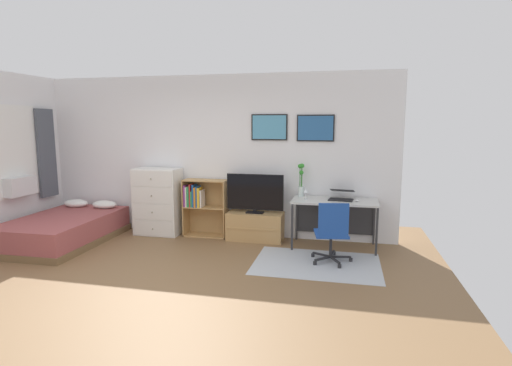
{
  "coord_description": "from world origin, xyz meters",
  "views": [
    {
      "loc": [
        2.2,
        -4.01,
        1.88
      ],
      "look_at": [
        0.96,
        1.5,
        1.05
      ],
      "focal_mm": 27.91,
      "sensor_mm": 36.0,
      "label": 1
    }
  ],
  "objects_px": {
    "bamboo_vase": "(301,179)",
    "bookshelf": "(201,203)",
    "dresser": "(158,202)",
    "television": "(255,194)",
    "desk": "(335,207)",
    "computer_mouse": "(357,201)",
    "laptop": "(342,195)",
    "bed": "(64,229)",
    "wine_glass": "(306,191)",
    "tv_stand": "(255,226)",
    "office_chair": "(332,231)"
  },
  "relations": [
    {
      "from": "bamboo_vase",
      "to": "bookshelf",
      "type": "bearing_deg",
      "value": -178.51
    },
    {
      "from": "dresser",
      "to": "television",
      "type": "xyz_separation_m",
      "value": [
        1.71,
        -0.01,
        0.21
      ]
    },
    {
      "from": "dresser",
      "to": "desk",
      "type": "height_order",
      "value": "dresser"
    },
    {
      "from": "computer_mouse",
      "to": "desk",
      "type": "bearing_deg",
      "value": 159.46
    },
    {
      "from": "desk",
      "to": "bamboo_vase",
      "type": "relative_size",
      "value": 2.42
    },
    {
      "from": "laptop",
      "to": "bed",
      "type": "bearing_deg",
      "value": -162.64
    },
    {
      "from": "wine_glass",
      "to": "laptop",
      "type": "bearing_deg",
      "value": 13.42
    },
    {
      "from": "tv_stand",
      "to": "desk",
      "type": "xyz_separation_m",
      "value": [
        1.27,
        -0.03,
        0.38
      ]
    },
    {
      "from": "bookshelf",
      "to": "bamboo_vase",
      "type": "bearing_deg",
      "value": 1.49
    },
    {
      "from": "computer_mouse",
      "to": "laptop",
      "type": "bearing_deg",
      "value": 149.22
    },
    {
      "from": "television",
      "to": "laptop",
      "type": "height_order",
      "value": "television"
    },
    {
      "from": "bookshelf",
      "to": "computer_mouse",
      "type": "relative_size",
      "value": 9.28
    },
    {
      "from": "television",
      "to": "computer_mouse",
      "type": "bearing_deg",
      "value": -4.79
    },
    {
      "from": "dresser",
      "to": "bookshelf",
      "type": "bearing_deg",
      "value": 5.11
    },
    {
      "from": "tv_stand",
      "to": "bamboo_vase",
      "type": "bearing_deg",
      "value": 7.58
    },
    {
      "from": "bamboo_vase",
      "to": "wine_glass",
      "type": "height_order",
      "value": "bamboo_vase"
    },
    {
      "from": "television",
      "to": "office_chair",
      "type": "distance_m",
      "value": 1.55
    },
    {
      "from": "tv_stand",
      "to": "desk",
      "type": "distance_m",
      "value": 1.33
    },
    {
      "from": "bamboo_vase",
      "to": "computer_mouse",
      "type": "bearing_deg",
      "value": -16.31
    },
    {
      "from": "bookshelf",
      "to": "television",
      "type": "relative_size",
      "value": 1.04
    },
    {
      "from": "office_chair",
      "to": "laptop",
      "type": "relative_size",
      "value": 1.99
    },
    {
      "from": "dresser",
      "to": "desk",
      "type": "relative_size",
      "value": 0.89
    },
    {
      "from": "dresser",
      "to": "wine_glass",
      "type": "height_order",
      "value": "dresser"
    },
    {
      "from": "bed",
      "to": "desk",
      "type": "bearing_deg",
      "value": 8.72
    },
    {
      "from": "bed",
      "to": "bamboo_vase",
      "type": "bearing_deg",
      "value": 12.09
    },
    {
      "from": "tv_stand",
      "to": "bamboo_vase",
      "type": "xyz_separation_m",
      "value": [
        0.73,
        0.1,
        0.79
      ]
    },
    {
      "from": "television",
      "to": "office_chair",
      "type": "height_order",
      "value": "television"
    },
    {
      "from": "bed",
      "to": "television",
      "type": "relative_size",
      "value": 2.16
    },
    {
      "from": "bed",
      "to": "office_chair",
      "type": "relative_size",
      "value": 2.34
    },
    {
      "from": "office_chair",
      "to": "bamboo_vase",
      "type": "relative_size",
      "value": 1.63
    },
    {
      "from": "bamboo_vase",
      "to": "wine_glass",
      "type": "xyz_separation_m",
      "value": [
        0.1,
        -0.25,
        -0.14
      ]
    },
    {
      "from": "wine_glass",
      "to": "tv_stand",
      "type": "bearing_deg",
      "value": 169.75
    },
    {
      "from": "bamboo_vase",
      "to": "laptop",
      "type": "bearing_deg",
      "value": -10.5
    },
    {
      "from": "tv_stand",
      "to": "desk",
      "type": "bearing_deg",
      "value": -1.55
    },
    {
      "from": "tv_stand",
      "to": "office_chair",
      "type": "distance_m",
      "value": 1.55
    },
    {
      "from": "bed",
      "to": "bookshelf",
      "type": "height_order",
      "value": "bookshelf"
    },
    {
      "from": "bookshelf",
      "to": "wine_glass",
      "type": "xyz_separation_m",
      "value": [
        1.77,
        -0.2,
        0.31
      ]
    },
    {
      "from": "bed",
      "to": "computer_mouse",
      "type": "bearing_deg",
      "value": 6.53
    },
    {
      "from": "bookshelf",
      "to": "wine_glass",
      "type": "relative_size",
      "value": 5.36
    },
    {
      "from": "office_chair",
      "to": "bamboo_vase",
      "type": "height_order",
      "value": "bamboo_vase"
    },
    {
      "from": "desk",
      "to": "laptop",
      "type": "distance_m",
      "value": 0.22
    },
    {
      "from": "computer_mouse",
      "to": "wine_glass",
      "type": "height_order",
      "value": "wine_glass"
    },
    {
      "from": "bookshelf",
      "to": "desk",
      "type": "bearing_deg",
      "value": -2.27
    },
    {
      "from": "office_chair",
      "to": "computer_mouse",
      "type": "height_order",
      "value": "office_chair"
    },
    {
      "from": "bed",
      "to": "bookshelf",
      "type": "relative_size",
      "value": 2.09
    },
    {
      "from": "desk",
      "to": "laptop",
      "type": "xyz_separation_m",
      "value": [
        0.1,
        0.01,
        0.19
      ]
    },
    {
      "from": "tv_stand",
      "to": "bamboo_vase",
      "type": "relative_size",
      "value": 1.72
    },
    {
      "from": "computer_mouse",
      "to": "wine_glass",
      "type": "relative_size",
      "value": 0.58
    },
    {
      "from": "bookshelf",
      "to": "bamboo_vase",
      "type": "height_order",
      "value": "bamboo_vase"
    },
    {
      "from": "dresser",
      "to": "office_chair",
      "type": "relative_size",
      "value": 1.33
    }
  ]
}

